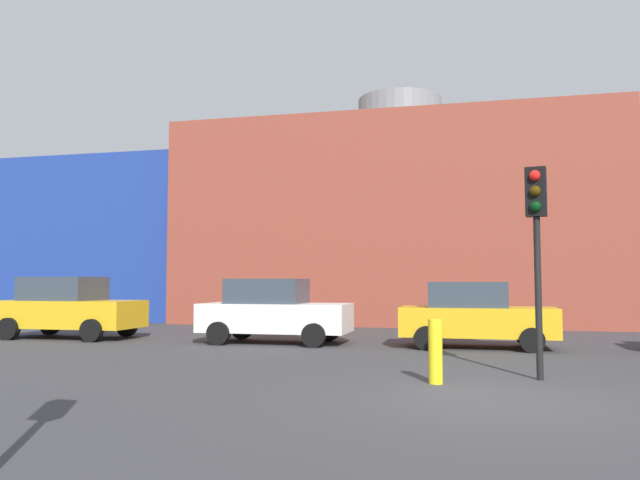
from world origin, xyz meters
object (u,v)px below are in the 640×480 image
object	(u,v)px
bollard_yellow_0	(435,351)
traffic_light_island	(536,223)
parked_car_1	(273,311)
parked_car_2	(475,315)
parked_car_0	(68,308)

from	to	relation	value
bollard_yellow_0	traffic_light_island	bearing A→B (deg)	24.90
parked_car_1	parked_car_2	world-z (taller)	parked_car_1
parked_car_2	traffic_light_island	xyz separation A→B (m)	(1.08, -5.41, 1.95)
parked_car_2	bollard_yellow_0	bearing A→B (deg)	-96.47
traffic_light_island	bollard_yellow_0	world-z (taller)	traffic_light_island
parked_car_2	parked_car_1	bearing A→B (deg)	-180.00
bollard_yellow_0	parked_car_2	bearing A→B (deg)	83.53
parked_car_1	parked_car_2	xyz separation A→B (m)	(5.64, 0.00, -0.04)
traffic_light_island	parked_car_2	bearing A→B (deg)	-157.40
traffic_light_island	parked_car_1	bearing A→B (deg)	-117.55
parked_car_1	traffic_light_island	world-z (taller)	traffic_light_island
parked_car_1	bollard_yellow_0	xyz separation A→B (m)	(4.93, -6.24, -0.36)
parked_car_0	parked_car_2	world-z (taller)	parked_car_0
parked_car_0	parked_car_1	world-z (taller)	parked_car_0
parked_car_1	traffic_light_island	distance (m)	8.83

